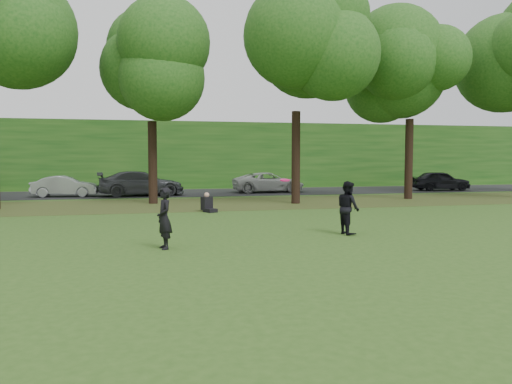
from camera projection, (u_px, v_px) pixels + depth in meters
ground at (295, 252)px, 12.30m from camera, size 120.00×120.00×0.00m
leaf_litter at (215, 204)px, 24.92m from camera, size 60.00×7.00×0.01m
street at (197, 193)px, 32.68m from camera, size 70.00×7.00×0.02m
far_hedge at (187, 155)px, 38.33m from camera, size 70.00×3.00×5.00m
player_left at (164, 218)px, 12.65m from camera, size 0.49×0.64×1.57m
player_right at (348, 208)px, 15.10m from camera, size 0.67×0.83×1.61m
parked_cars at (199, 183)px, 31.37m from camera, size 37.47×3.93×1.47m
frisbee at (285, 180)px, 13.77m from camera, size 0.35×0.35×0.07m
seated_person at (208, 205)px, 21.28m from camera, size 0.67×0.83×0.83m
tree_line at (207, 44)px, 24.23m from camera, size 55.30×7.90×12.31m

